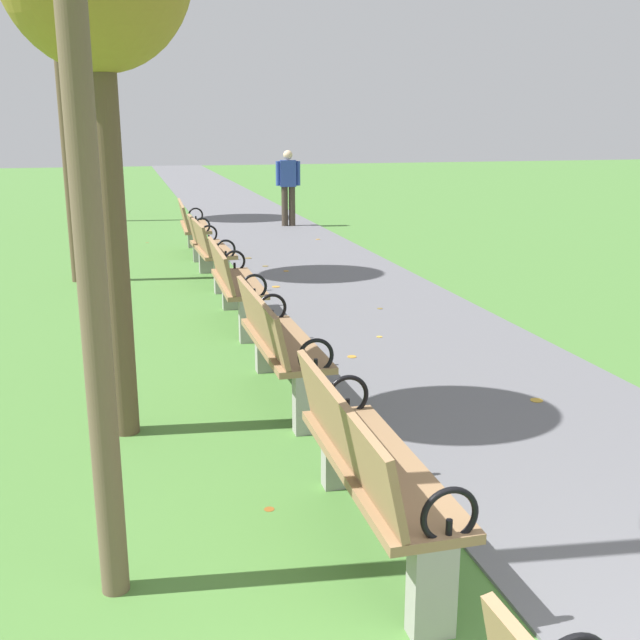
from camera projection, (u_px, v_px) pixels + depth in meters
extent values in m
cube|color=slate|center=(242.00, 213.00, 19.13)|extent=(2.53, 44.00, 0.02)
cube|color=#93704C|center=(378.00, 466.00, 3.98)|extent=(0.44, 1.60, 0.05)
cube|color=#93704C|center=(344.00, 430.00, 3.87)|extent=(0.12, 1.60, 0.40)
cube|color=#99968E|center=(432.00, 590.00, 3.35)|extent=(0.20, 0.12, 0.45)
cube|color=#99968E|center=(339.00, 453.00, 4.73)|extent=(0.20, 0.12, 0.45)
torus|color=black|center=(450.00, 516.00, 3.25)|extent=(0.27, 0.03, 0.27)
cylinder|color=black|center=(449.00, 532.00, 3.27)|extent=(0.03, 0.03, 0.12)
torus|color=black|center=(348.00, 396.00, 4.67)|extent=(0.27, 0.03, 0.27)
cylinder|color=black|center=(348.00, 408.00, 4.69)|extent=(0.03, 0.03, 0.12)
cube|color=#93704C|center=(284.00, 343.00, 6.18)|extent=(0.46, 1.61, 0.05)
cube|color=#93704C|center=(261.00, 318.00, 6.08)|extent=(0.14, 1.60, 0.40)
cube|color=#99968E|center=(307.00, 404.00, 5.56)|extent=(0.20, 0.12, 0.45)
cube|color=#99968E|center=(267.00, 348.00, 6.94)|extent=(0.20, 0.12, 0.45)
torus|color=black|center=(316.00, 356.00, 5.46)|extent=(0.27, 0.03, 0.27)
cylinder|color=black|center=(316.00, 367.00, 5.48)|extent=(0.03, 0.03, 0.12)
torus|color=black|center=(272.00, 308.00, 6.88)|extent=(0.27, 0.03, 0.27)
cylinder|color=black|center=(272.00, 317.00, 6.90)|extent=(0.03, 0.03, 0.12)
cube|color=#93704C|center=(238.00, 283.00, 8.50)|extent=(0.46, 1.61, 0.05)
cube|color=#93704C|center=(221.00, 264.00, 8.40)|extent=(0.14, 1.60, 0.40)
cube|color=#99968E|center=(249.00, 321.00, 7.87)|extent=(0.20, 0.12, 0.45)
cube|color=#99968E|center=(231.00, 291.00, 9.26)|extent=(0.20, 0.12, 0.45)
torus|color=black|center=(254.00, 287.00, 7.77)|extent=(0.27, 0.03, 0.27)
cylinder|color=black|center=(254.00, 294.00, 7.79)|extent=(0.03, 0.03, 0.12)
torus|color=black|center=(234.00, 261.00, 9.20)|extent=(0.27, 0.03, 0.27)
cylinder|color=black|center=(235.00, 268.00, 9.22)|extent=(0.03, 0.03, 0.12)
cube|color=#93704C|center=(213.00, 249.00, 10.75)|extent=(0.49, 1.61, 0.05)
cube|color=#93704C|center=(199.00, 234.00, 10.64)|extent=(0.18, 1.60, 0.40)
cube|color=#99968E|center=(222.00, 277.00, 10.13)|extent=(0.20, 0.13, 0.45)
cube|color=#99968E|center=(206.00, 258.00, 11.50)|extent=(0.20, 0.13, 0.45)
torus|color=black|center=(226.00, 250.00, 10.04)|extent=(0.27, 0.04, 0.27)
cylinder|color=black|center=(226.00, 255.00, 10.06)|extent=(0.03, 0.03, 0.12)
torus|color=black|center=(209.00, 234.00, 11.45)|extent=(0.27, 0.04, 0.27)
cylinder|color=black|center=(209.00, 239.00, 11.47)|extent=(0.03, 0.03, 0.12)
cube|color=#93704C|center=(195.00, 227.00, 13.05)|extent=(0.49, 1.61, 0.05)
cube|color=#93704C|center=(184.00, 214.00, 12.96)|extent=(0.17, 1.60, 0.40)
cube|color=#99968E|center=(199.00, 248.00, 12.42)|extent=(0.20, 0.13, 0.45)
cube|color=#99968E|center=(193.00, 235.00, 13.81)|extent=(0.20, 0.13, 0.45)
torus|color=black|center=(202.00, 226.00, 12.32)|extent=(0.27, 0.04, 0.27)
cylinder|color=black|center=(202.00, 231.00, 12.34)|extent=(0.03, 0.03, 0.12)
torus|color=black|center=(196.00, 215.00, 13.75)|extent=(0.27, 0.04, 0.27)
cylinder|color=black|center=(196.00, 219.00, 13.77)|extent=(0.03, 0.03, 0.12)
cylinder|color=brown|center=(83.00, 156.00, 3.20)|extent=(0.13, 0.13, 4.17)
cylinder|color=brown|center=(114.00, 246.00, 5.27)|extent=(0.19, 0.19, 2.78)
cylinder|color=brown|center=(66.00, 138.00, 10.43)|extent=(0.15, 0.15, 4.02)
cylinder|color=brown|center=(93.00, 138.00, 17.07)|extent=(0.16, 0.16, 3.75)
ellipsoid|color=#B26B28|center=(84.00, 21.00, 16.44)|extent=(1.73, 1.73, 1.90)
cylinder|color=#3D3328|center=(292.00, 206.00, 16.56)|extent=(0.14, 0.14, 0.85)
cylinder|color=#3D3328|center=(285.00, 206.00, 16.54)|extent=(0.14, 0.14, 0.85)
cube|color=#2D4799|center=(288.00, 173.00, 16.37)|extent=(0.37, 0.27, 0.56)
sphere|color=beige|center=(288.00, 155.00, 16.27)|extent=(0.20, 0.20, 0.20)
cylinder|color=#2D4799|center=(298.00, 173.00, 16.40)|extent=(0.09, 0.09, 0.52)
cylinder|color=#2D4799|center=(278.00, 173.00, 16.35)|extent=(0.09, 0.09, 0.52)
cylinder|color=#BC842D|center=(234.00, 299.00, 9.83)|extent=(0.14, 0.14, 0.00)
cylinder|color=brown|center=(265.00, 266.00, 11.96)|extent=(0.10, 0.10, 0.00)
cylinder|color=gold|center=(537.00, 400.00, 6.20)|extent=(0.14, 0.14, 0.00)
cylinder|color=#AD6B23|center=(80.00, 262.00, 12.43)|extent=(0.14, 0.14, 0.00)
cylinder|color=#BC842D|center=(318.00, 239.00, 14.70)|extent=(0.11, 0.11, 0.00)
cylinder|color=#BC842D|center=(276.00, 287.00, 10.46)|extent=(0.14, 0.14, 0.00)
cylinder|color=#BC842D|center=(286.00, 271.00, 11.57)|extent=(0.12, 0.12, 0.00)
cylinder|color=#93511E|center=(110.00, 456.00, 5.21)|extent=(0.12, 0.12, 0.00)
cylinder|color=brown|center=(147.00, 243.00, 14.43)|extent=(0.09, 0.09, 0.00)
cylinder|color=#BC842D|center=(352.00, 357.00, 7.35)|extent=(0.11, 0.11, 0.00)
cylinder|color=brown|center=(380.00, 308.00, 9.24)|extent=(0.08, 0.08, 0.00)
cylinder|color=gold|center=(379.00, 337.00, 8.03)|extent=(0.08, 0.08, 0.00)
cylinder|color=#93511E|center=(269.00, 509.00, 4.50)|extent=(0.08, 0.08, 0.00)
cylinder|color=brown|center=(248.00, 258.00, 12.66)|extent=(0.14, 0.14, 0.00)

